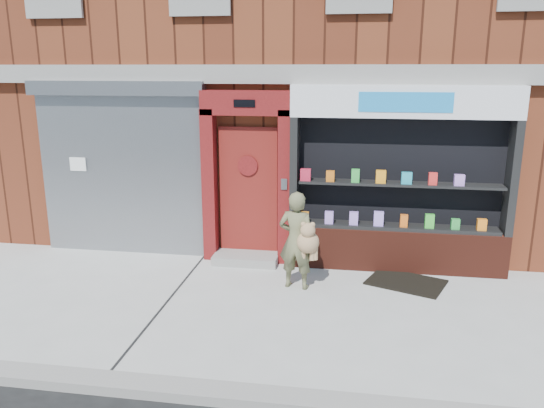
# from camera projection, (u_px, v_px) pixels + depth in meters

# --- Properties ---
(ground) EXTENTS (80.00, 80.00, 0.00)m
(ground) POSITION_uv_depth(u_px,v_px,m) (274.00, 308.00, 7.38)
(ground) COLOR #9E9E99
(ground) RESTS_ON ground
(curb) EXTENTS (60.00, 0.30, 0.12)m
(curb) POSITION_uv_depth(u_px,v_px,m) (242.00, 396.00, 5.31)
(curb) COLOR gray
(curb) RESTS_ON ground
(building) EXTENTS (12.00, 8.16, 8.00)m
(building) POSITION_uv_depth(u_px,v_px,m) (314.00, 34.00, 12.11)
(building) COLOR #562313
(building) RESTS_ON ground
(shutter_bay) EXTENTS (3.10, 0.30, 3.04)m
(shutter_bay) POSITION_uv_depth(u_px,v_px,m) (121.00, 158.00, 9.25)
(shutter_bay) COLOR gray
(shutter_bay) RESTS_ON ground
(red_door_bay) EXTENTS (1.52, 0.58, 2.90)m
(red_door_bay) POSITION_uv_depth(u_px,v_px,m) (247.00, 178.00, 8.91)
(red_door_bay) COLOR #530E0F
(red_door_bay) RESTS_ON ground
(pharmacy_bay) EXTENTS (3.50, 0.41, 3.00)m
(pharmacy_bay) POSITION_uv_depth(u_px,v_px,m) (399.00, 188.00, 8.51)
(pharmacy_bay) COLOR #4F1D12
(pharmacy_bay) RESTS_ON ground
(woman) EXTENTS (0.65, 0.46, 1.50)m
(woman) POSITION_uv_depth(u_px,v_px,m) (298.00, 240.00, 7.90)
(woman) COLOR #646442
(woman) RESTS_ON ground
(doormat) EXTENTS (1.33, 1.15, 0.03)m
(doormat) POSITION_uv_depth(u_px,v_px,m) (406.00, 282.00, 8.25)
(doormat) COLOR black
(doormat) RESTS_ON ground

